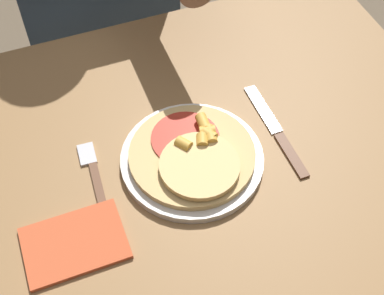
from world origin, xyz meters
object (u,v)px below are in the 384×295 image
at_px(plate, 192,159).
at_px(fork, 95,177).
at_px(dining_table, 226,213).
at_px(pizza, 194,154).
at_px(knife, 276,130).

bearing_deg(plate, fork, 170.77).
bearing_deg(plate, dining_table, -45.95).
bearing_deg(plate, pizza, -61.64).
xyz_separation_m(dining_table, knife, (0.12, 0.06, 0.12)).
relative_size(dining_table, plate, 3.71).
distance_m(plate, fork, 0.17).
xyz_separation_m(plate, fork, (-0.16, 0.03, -0.00)).
relative_size(pizza, knife, 0.97).
height_order(pizza, fork, pizza).
distance_m(dining_table, pizza, 0.16).
bearing_deg(plate, knife, 3.19).
distance_m(dining_table, plate, 0.15).
height_order(dining_table, fork, fork).
xyz_separation_m(pizza, knife, (0.16, 0.01, -0.02)).
relative_size(dining_table, fork, 5.13).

